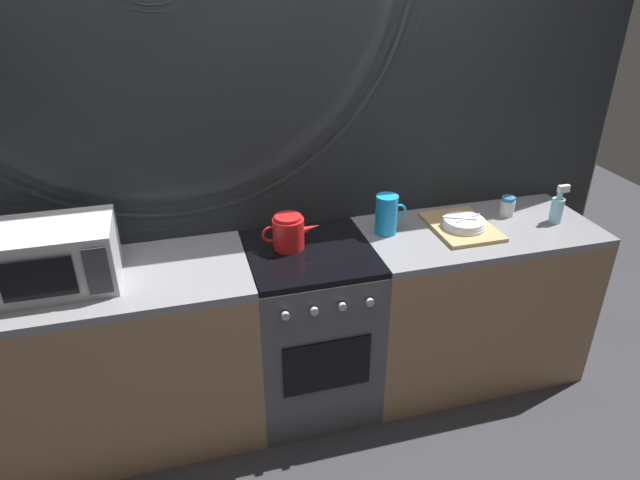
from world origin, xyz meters
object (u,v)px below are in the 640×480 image
at_px(kettle, 289,232).
at_px(dish_pile, 462,225).
at_px(stove_unit, 311,328).
at_px(pitcher, 387,214).
at_px(spray_bottle, 557,208).
at_px(spice_jar, 507,206).
at_px(microwave, 58,256).

distance_m(kettle, dish_pile, 0.89).
xyz_separation_m(stove_unit, dish_pile, (0.80, 0.02, 0.47)).
bearing_deg(pitcher, kettle, -177.33).
xyz_separation_m(pitcher, dish_pile, (0.39, -0.07, -0.08)).
distance_m(pitcher, dish_pile, 0.40).
bearing_deg(pitcher, dish_pile, -9.89).
height_order(kettle, pitcher, pitcher).
bearing_deg(spray_bottle, dish_pile, 174.16).
distance_m(stove_unit, kettle, 0.54).
xyz_separation_m(pitcher, spice_jar, (0.70, 0.02, -0.05)).
bearing_deg(kettle, spray_bottle, -3.93).
relative_size(pitcher, spice_jar, 1.90).
height_order(microwave, kettle, microwave).
height_order(microwave, spice_jar, microwave).
height_order(dish_pile, spice_jar, spice_jar).
distance_m(kettle, spray_bottle, 1.40).
relative_size(microwave, kettle, 1.62).
xyz_separation_m(dish_pile, spice_jar, (0.31, 0.09, 0.03)).
distance_m(stove_unit, dish_pile, 0.93).
bearing_deg(stove_unit, pitcher, 11.30).
xyz_separation_m(microwave, spray_bottle, (2.39, -0.03, -0.06)).
distance_m(spice_jar, spray_bottle, 0.25).
bearing_deg(kettle, microwave, -176.28).
bearing_deg(dish_pile, kettle, 177.16).
xyz_separation_m(kettle, spice_jar, (1.20, 0.04, -0.03)).
relative_size(kettle, spray_bottle, 1.40).
xyz_separation_m(stove_unit, spray_bottle, (1.31, -0.04, 0.53)).
distance_m(pitcher, spray_bottle, 0.90).
bearing_deg(microwave, kettle, 3.72).
bearing_deg(stove_unit, dish_pile, 1.09).
bearing_deg(microwave, spray_bottle, -0.76).
relative_size(stove_unit, dish_pile, 2.25).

